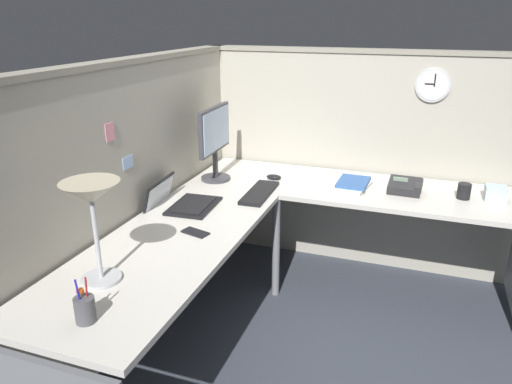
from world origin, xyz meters
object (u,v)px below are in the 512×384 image
object	(u,v)px
monitor	(215,138)
desk_lamp_dome	(92,201)
wall_clock	(433,85)
coffee_mug	(464,191)
tissue_box	(495,193)
computer_mouse	(274,177)
pen_cup	(85,309)
laptop	(179,202)
keyboard	(260,193)
cell_phone	(195,233)
book_stack	(352,184)
office_phone	(406,187)

from	to	relation	value
monitor	desk_lamp_dome	xyz separation A→B (m)	(-1.39, -0.09, 0.07)
wall_clock	coffee_mug	bearing A→B (deg)	-143.85
monitor	tissue_box	distance (m)	1.79
desk_lamp_dome	tissue_box	size ratio (longest dim) A/B	3.71
computer_mouse	pen_cup	bearing A→B (deg)	174.96
monitor	tissue_box	world-z (taller)	monitor
laptop	keyboard	distance (m)	0.52
keyboard	laptop	bearing A→B (deg)	129.16
cell_phone	monitor	bearing A→B (deg)	31.70
laptop	tissue_box	world-z (taller)	laptop
pen_cup	coffee_mug	xyz separation A→B (m)	(1.84, -1.37, -0.00)
keyboard	wall_clock	world-z (taller)	wall_clock
book_stack	coffee_mug	world-z (taller)	coffee_mug
pen_cup	laptop	bearing A→B (deg)	11.26
book_stack	tissue_box	xyz separation A→B (m)	(0.05, -0.86, 0.02)
book_stack	keyboard	bearing A→B (deg)	122.02
laptop	desk_lamp_dome	world-z (taller)	desk_lamp_dome
desk_lamp_dome	office_phone	xyz separation A→B (m)	(1.56, -1.16, -0.33)
office_phone	wall_clock	distance (m)	0.70
computer_mouse	coffee_mug	world-z (taller)	coffee_mug
laptop	book_stack	size ratio (longest dim) A/B	1.29
monitor	office_phone	size ratio (longest dim) A/B	2.35
computer_mouse	office_phone	bearing A→B (deg)	-87.69
computer_mouse	desk_lamp_dome	size ratio (longest dim) A/B	0.23
pen_cup	coffee_mug	world-z (taller)	pen_cup
laptop	cell_phone	bearing A→B (deg)	-140.07
office_phone	coffee_mug	distance (m)	0.34
desk_lamp_dome	wall_clock	xyz separation A→B (m)	(1.92, -1.24, 0.27)
desk_lamp_dome	coffee_mug	distance (m)	2.19
coffee_mug	tissue_box	size ratio (longest dim) A/B	0.80
book_stack	coffee_mug	bearing A→B (deg)	-88.02
pen_cup	coffee_mug	size ratio (longest dim) A/B	1.88
laptop	desk_lamp_dome	xyz separation A→B (m)	(-0.88, -0.10, 0.34)
desk_lamp_dome	monitor	bearing A→B (deg)	3.52
laptop	coffee_mug	distance (m)	1.74
laptop	cell_phone	world-z (taller)	laptop
laptop	book_stack	bearing A→B (deg)	-53.95
office_phone	keyboard	bearing A→B (deg)	111.88
cell_phone	computer_mouse	bearing A→B (deg)	7.73
desk_lamp_dome	office_phone	bearing A→B (deg)	-36.52
laptop	monitor	bearing A→B (deg)	-1.44
monitor	office_phone	bearing A→B (deg)	-82.09
laptop	desk_lamp_dome	distance (m)	0.95
desk_lamp_dome	tissue_box	xyz separation A→B (m)	(1.60, -1.68, -0.32)
book_stack	coffee_mug	distance (m)	0.68
coffee_mug	wall_clock	world-z (taller)	wall_clock
monitor	wall_clock	xyz separation A→B (m)	(0.53, -1.33, 0.34)
wall_clock	tissue_box	bearing A→B (deg)	-126.33
computer_mouse	tissue_box	xyz separation A→B (m)	(0.07, -1.39, 0.03)
desk_lamp_dome	coffee_mug	world-z (taller)	desk_lamp_dome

